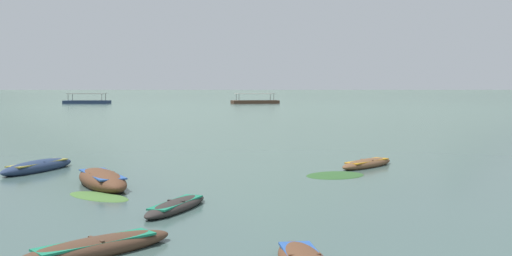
% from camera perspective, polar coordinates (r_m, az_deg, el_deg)
% --- Properties ---
extents(ground_plane, '(6000.00, 6000.00, 0.00)m').
position_cam_1_polar(ground_plane, '(1506.96, 1.63, 3.79)').
color(ground_plane, '#425B56').
extents(mountain_1, '(1396.10, 1396.10, 446.48)m').
position_cam_1_polar(mountain_1, '(2200.40, -17.24, 9.48)').
color(mountain_1, '#56665B').
rests_on(mountain_1, ground).
extents(mountain_2, '(2119.71, 2119.71, 544.53)m').
position_cam_1_polar(mountain_2, '(2115.55, 2.43, 11.22)').
color(mountain_2, slate).
rests_on(mountain_2, ground).
extents(mountain_3, '(971.86, 971.86, 362.77)m').
position_cam_1_polar(mountain_3, '(2172.21, 18.60, 8.42)').
color(mountain_3, '#4C5B56').
rests_on(mountain_3, ground).
extents(rowboat_0, '(3.44, 4.48, 0.78)m').
position_cam_1_polar(rowboat_0, '(22.77, -14.68, -4.90)').
color(rowboat_0, brown).
rests_on(rowboat_0, ground).
extents(rowboat_3, '(3.26, 3.60, 0.46)m').
position_cam_1_polar(rowboat_3, '(27.96, 10.70, -3.41)').
color(rowboat_3, brown).
rests_on(rowboat_3, ground).
extents(rowboat_4, '(3.33, 3.33, 0.48)m').
position_cam_1_polar(rowboat_4, '(13.75, -15.20, -11.10)').
color(rowboat_4, '#4C3323').
rests_on(rowboat_4, ground).
extents(rowboat_5, '(1.89, 3.50, 0.39)m').
position_cam_1_polar(rowboat_5, '(18.03, -7.74, -7.50)').
color(rowboat_5, '#2D2826').
rests_on(rowboat_5, ground).
extents(rowboat_6, '(2.36, 4.58, 0.60)m').
position_cam_1_polar(rowboat_6, '(27.83, -20.34, -3.53)').
color(rowboat_6, navy).
rests_on(rowboat_6, ground).
extents(ferry_0, '(10.25, 3.95, 2.54)m').
position_cam_1_polar(ferry_0, '(141.06, -16.03, 2.46)').
color(ferry_0, navy).
rests_on(ferry_0, ground).
extents(ferry_1, '(11.50, 6.90, 2.54)m').
position_cam_1_polar(ferry_1, '(136.65, -0.10, 2.57)').
color(ferry_1, '#4C3323').
rests_on(ferry_1, ground).
extents(weed_patch_0, '(3.39, 3.29, 0.14)m').
position_cam_1_polar(weed_patch_0, '(25.04, 7.67, -4.57)').
color(weed_patch_0, '#2D5628').
rests_on(weed_patch_0, ground).
extents(weed_patch_2, '(2.98, 2.67, 0.14)m').
position_cam_1_polar(weed_patch_2, '(20.72, -15.00, -6.45)').
color(weed_patch_2, '#477033').
rests_on(weed_patch_2, ground).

